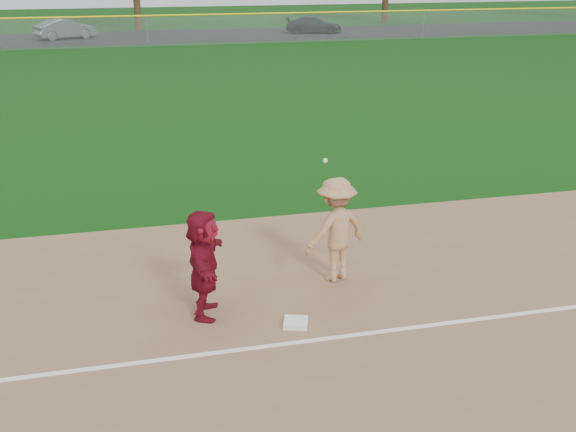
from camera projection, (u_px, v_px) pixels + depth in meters
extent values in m
plane|color=#0E3E0C|center=(310.00, 317.00, 12.20)|extent=(160.00, 160.00, 0.00)
cube|color=white|center=(323.00, 339.00, 11.46)|extent=(60.00, 0.10, 0.01)
cube|color=black|center=(143.00, 37.00, 54.13)|extent=(120.00, 10.00, 0.01)
cube|color=white|center=(296.00, 323.00, 11.89)|extent=(0.49, 0.49, 0.09)
imported|color=maroon|center=(204.00, 264.00, 11.95)|extent=(0.91, 1.82, 1.87)
imported|color=#575A5F|center=(65.00, 29.00, 52.72)|extent=(4.53, 3.14, 1.42)
imported|color=black|center=(314.00, 25.00, 56.72)|extent=(4.72, 2.84, 1.28)
imported|color=#9E9EA1|center=(336.00, 230.00, 13.28)|extent=(1.45, 1.13, 1.98)
sphere|color=white|center=(325.00, 161.00, 12.02)|extent=(0.08, 0.08, 0.08)
plane|color=#999EA0|center=(147.00, 31.00, 48.33)|extent=(110.00, 0.00, 110.00)
cylinder|color=yellow|center=(146.00, 16.00, 47.99)|extent=(110.00, 0.12, 0.12)
cylinder|color=gray|center=(147.00, 31.00, 48.33)|extent=(0.08, 0.08, 2.00)
cylinder|color=gray|center=(423.00, 25.00, 52.94)|extent=(0.08, 0.08, 2.00)
cylinder|color=#3D2816|center=(137.00, 4.00, 58.45)|extent=(0.56, 0.56, 4.10)
cylinder|color=#3A2315|center=(385.00, 2.00, 64.79)|extent=(0.56, 0.56, 3.64)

